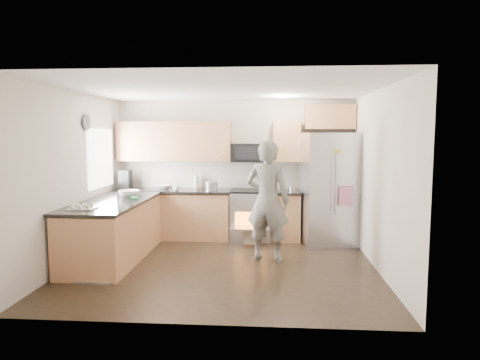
# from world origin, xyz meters

# --- Properties ---
(ground) EXTENTS (4.50, 4.50, 0.00)m
(ground) POSITION_xyz_m (0.00, 0.00, 0.00)
(ground) COLOR black
(ground) RESTS_ON ground
(room_shell) EXTENTS (4.54, 4.04, 2.62)m
(room_shell) POSITION_xyz_m (-0.04, 0.02, 1.67)
(room_shell) COLOR beige
(room_shell) RESTS_ON ground
(back_cabinet_run) EXTENTS (4.45, 0.64, 2.50)m
(back_cabinet_run) POSITION_xyz_m (-0.59, 1.75, 0.96)
(back_cabinet_run) COLOR #A16840
(back_cabinet_run) RESTS_ON ground
(peninsula) EXTENTS (0.96, 2.36, 1.03)m
(peninsula) POSITION_xyz_m (-1.75, 0.25, 0.46)
(peninsula) COLOR #A16840
(peninsula) RESTS_ON ground
(stove_range) EXTENTS (0.76, 0.97, 1.79)m
(stove_range) POSITION_xyz_m (0.35, 1.69, 0.68)
(stove_range) COLOR #B7B7BC
(stove_range) RESTS_ON ground
(refrigerator) EXTENTS (1.09, 0.91, 1.99)m
(refrigerator) POSITION_xyz_m (1.77, 1.47, 0.99)
(refrigerator) COLOR #B7B7BC
(refrigerator) RESTS_ON ground
(person) EXTENTS (0.79, 0.63, 1.88)m
(person) POSITION_xyz_m (0.66, 0.38, 0.94)
(person) COLOR gray
(person) RESTS_ON ground
(dish_rack) EXTENTS (0.55, 0.46, 0.31)m
(dish_rack) POSITION_xyz_m (-1.60, -0.74, 0.08)
(dish_rack) COLOR #B7B7BC
(dish_rack) RESTS_ON ground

